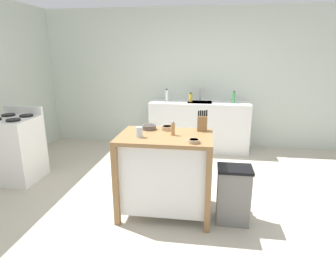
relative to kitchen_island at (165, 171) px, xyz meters
name	(u,v)px	position (x,y,z in m)	size (l,w,h in m)	color
ground_plane	(180,207)	(0.15, 0.14, -0.52)	(6.87, 6.87, 0.00)	#BCB29E
wall_back	(194,79)	(0.15, 2.68, 0.78)	(5.87, 0.10, 2.60)	silver
kitchen_island	(165,171)	(0.00, 0.00, 0.00)	(1.01, 0.68, 0.93)	olive
knife_block	(202,123)	(0.38, 0.24, 0.50)	(0.11, 0.09, 0.24)	olive
bowl_ceramic_wide	(167,128)	(-0.01, 0.21, 0.43)	(0.13, 0.13, 0.05)	tan
bowl_stoneware_deep	(149,127)	(-0.22, 0.21, 0.44)	(0.16, 0.16, 0.05)	#564C47
bowl_ceramic_small	(194,141)	(0.32, -0.23, 0.43)	(0.11, 0.11, 0.04)	tan
drinking_cup	(139,132)	(-0.26, -0.11, 0.47)	(0.07, 0.07, 0.11)	silver
pepper_grinder	(173,128)	(0.08, 0.01, 0.48)	(0.04, 0.04, 0.16)	#AD7F4C
trash_bin	(233,195)	(0.74, -0.08, -0.20)	(0.36, 0.28, 0.63)	slate
sink_counter	(199,126)	(0.29, 2.33, -0.06)	(1.81, 0.60, 0.91)	silver
sink_faucet	(200,95)	(0.29, 2.47, 0.51)	(0.02, 0.02, 0.22)	#B7BCC1
bottle_hand_soap	(167,95)	(-0.33, 2.32, 0.50)	(0.05, 0.05, 0.23)	white
bottle_dish_soap	(234,97)	(0.89, 2.28, 0.50)	(0.05, 0.05, 0.22)	green
bottle_spray_cleaner	(191,98)	(0.12, 2.29, 0.48)	(0.06, 0.06, 0.17)	yellow
stove	(16,149)	(-2.24, 0.58, -0.05)	(0.60, 0.60, 1.03)	white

